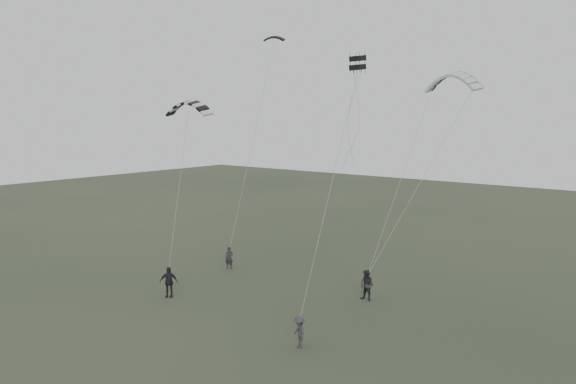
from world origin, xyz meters
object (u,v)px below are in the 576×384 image
Objects in this scene: flyer_far at (299,332)px; kite_box at (358,63)px; kite_striped at (188,102)px; kite_dark_small at (274,37)px; flyer_right at (367,285)px; flyer_center at (169,282)px; flyer_left at (229,258)px; kite_pale_large at (452,74)px.

kite_box is at bearing 118.95° from flyer_far.
kite_striped is at bearing -166.84° from flyer_far.
flyer_right is at bearing -52.30° from kite_dark_small.
flyer_right is 13.41m from kite_box.
flyer_center is 20.67m from kite_dark_small.
flyer_right reaches higher than flyer_left.
flyer_left is 11.58m from flyer_right.
kite_dark_small reaches higher than flyer_right.
kite_pale_large is at bearing 28.90° from kite_striped.
kite_pale_large is 9.50m from kite_box.
kite_box is (-1.20, -9.42, 0.10)m from kite_pale_large.
kite_striped is at bearing -131.08° from kite_pale_large.
flyer_far is at bearing -73.76° from kite_dark_small.
flyer_center is at bearing -120.96° from kite_pale_large.
flyer_right is at bearing -30.30° from flyer_left.
flyer_left is at bearing 179.17° from flyer_far.
kite_striped is (-12.18, 4.16, 11.20)m from flyer_far.
kite_box is (1.28, -3.59, 12.86)m from flyer_right.
flyer_right is 12.17m from flyer_center.
flyer_far is at bearing -80.61° from flyer_right.
kite_pale_large is at bearing 87.98° from kite_box.
kite_striped is (0.80, -9.63, -5.19)m from kite_dark_small.
kite_pale_large is (12.44, 12.84, 12.75)m from flyer_center.
kite_striped is (-11.15, -3.99, 11.05)m from flyer_right.
kite_dark_small reaches higher than kite_pale_large.
flyer_left is at bearing -113.29° from kite_dark_small.
flyer_right is at bearing -5.35° from flyer_center.
flyer_far is at bearing -87.81° from kite_box.
kite_dark_small reaches higher than flyer_left.
kite_dark_small reaches higher than flyer_far.
kite_dark_small is (-0.37, 5.65, 16.37)m from flyer_left.
flyer_far is 17.06m from kite_striped.
flyer_right is 0.48× the size of kite_pale_large.
flyer_left is at bearing 169.72° from kite_box.
flyer_right is 16.20m from kite_striped.
flyer_left is 0.85× the size of flyer_center.
flyer_center is 0.56× the size of kite_striped.
flyer_center is 0.49× the size of kite_pale_large.
flyer_left is 0.87× the size of flyer_right.
flyer_left is at bearing 62.56° from flyer_center.
flyer_far is (12.61, -8.14, -0.03)m from flyer_left.
kite_dark_small is 0.48× the size of kite_striped.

